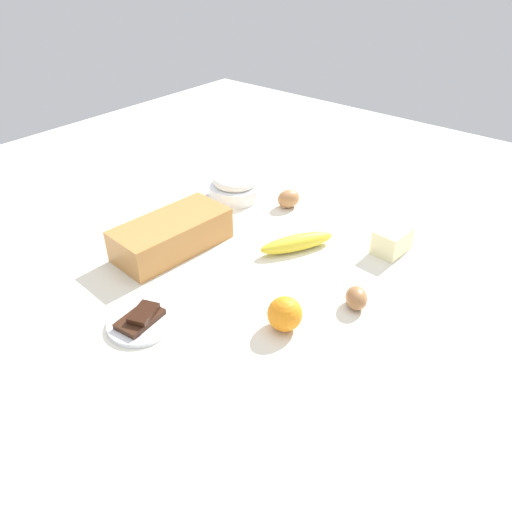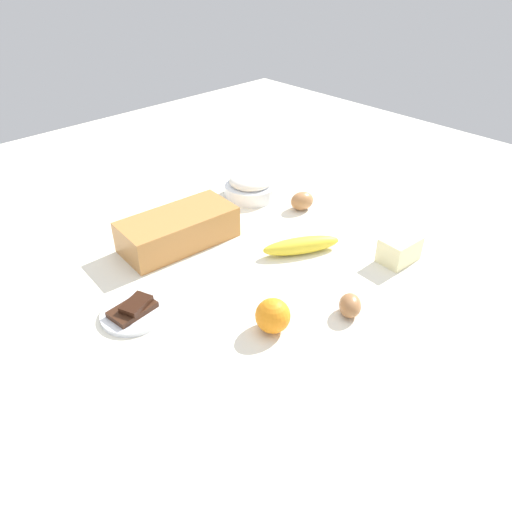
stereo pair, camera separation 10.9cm
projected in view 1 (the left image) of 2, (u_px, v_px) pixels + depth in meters
The scene contains 9 objects.
ground_plane at pixel (256, 274), 1.12m from camera, with size 2.40×2.40×0.02m, color silver.
loaf_pan at pixel (172, 234), 1.17m from camera, with size 0.29×0.15×0.08m.
flour_bowl at pixel (235, 186), 1.40m from camera, with size 0.15×0.15×0.07m.
banana at pixel (297, 243), 1.18m from camera, with size 0.19×0.04×0.04m, color yellow.
orange_fruit at pixel (285, 314), 0.94m from camera, with size 0.07×0.07×0.07m, color orange.
butter_block at pixel (392, 240), 1.17m from camera, with size 0.09×0.06×0.06m, color #F4EDB2.
egg_near_butter at pixel (289, 199), 1.36m from camera, with size 0.05×0.05×0.07m, color #AE7647.
egg_beside_bowl at pixel (356, 298), 1.00m from camera, with size 0.04×0.04×0.06m, color #9D693F.
chocolate_plate at pixel (141, 321), 0.96m from camera, with size 0.13×0.13×0.03m.
Camera 1 is at (-0.70, -0.58, 0.65)m, focal length 34.37 mm.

